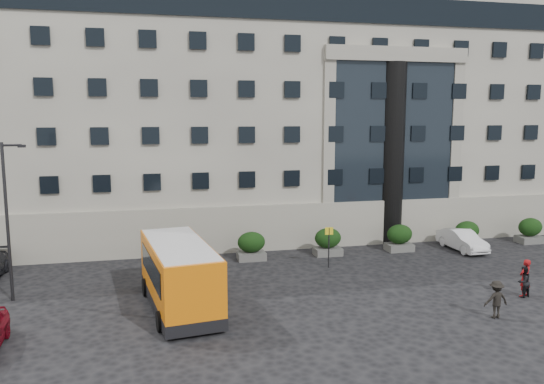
{
  "coord_description": "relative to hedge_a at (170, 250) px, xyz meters",
  "views": [
    {
      "loc": [
        -4.95,
        -25.02,
        9.31
      ],
      "look_at": [
        1.65,
        3.8,
        5.0
      ],
      "focal_mm": 35.0,
      "sensor_mm": 36.0,
      "label": 1
    }
  ],
  "objects": [
    {
      "name": "red_truck",
      "position": [
        -9.08,
        10.6,
        0.55
      ],
      "size": [
        2.69,
        5.44,
        2.89
      ],
      "rotation": [
        0.0,
        0.0,
        -0.04
      ],
      "color": "maroon",
      "rests_on": "ground"
    },
    {
      "name": "pedestrian_a",
      "position": [
        17.65,
        -10.04,
        0.06
      ],
      "size": [
        0.84,
        0.69,
        1.97
      ],
      "primitive_type": "imported",
      "rotation": [
        0.0,
        0.0,
        3.48
      ],
      "color": "maroon",
      "rests_on": "ground"
    },
    {
      "name": "pedestrian_c",
      "position": [
        14.38,
        -12.27,
        -0.05
      ],
      "size": [
        1.17,
        0.7,
        1.77
      ],
      "primitive_type": "imported",
      "rotation": [
        0.0,
        0.0,
        3.1
      ],
      "color": "black",
      "rests_on": "ground"
    },
    {
      "name": "bus_stop_sign",
      "position": [
        9.5,
        -2.8,
        0.8
      ],
      "size": [
        0.5,
        0.08,
        2.52
      ],
      "color": "#262628",
      "rests_on": "ground"
    },
    {
      "name": "white_taxi",
      "position": [
        19.93,
        -0.8,
        -0.22
      ],
      "size": [
        1.64,
        4.36,
        1.42
      ],
      "primitive_type": "imported",
      "rotation": [
        0.0,
        0.0,
        0.03
      ],
      "color": "silver",
      "rests_on": "ground"
    },
    {
      "name": "civic_building",
      "position": [
        10.0,
        14.2,
        8.07
      ],
      "size": [
        44.0,
        24.0,
        18.0
      ],
      "primitive_type": "cube",
      "color": "gray",
      "rests_on": "ground"
    },
    {
      "name": "hedge_b",
      "position": [
        5.2,
        0.0,
        0.0
      ],
      "size": [
        1.8,
        1.26,
        1.84
      ],
      "color": "#555552",
      "rests_on": "ground"
    },
    {
      "name": "hedge_d",
      "position": [
        15.6,
        0.0,
        0.0
      ],
      "size": [
        1.8,
        1.26,
        1.84
      ],
      "color": "#555552",
      "rests_on": "ground"
    },
    {
      "name": "entrance_column",
      "position": [
        16.0,
        2.5,
        5.57
      ],
      "size": [
        1.8,
        1.8,
        13.0
      ],
      "primitive_type": "cylinder",
      "color": "black",
      "rests_on": "ground"
    },
    {
      "name": "hedge_e",
      "position": [
        20.8,
        0.0,
        0.0
      ],
      "size": [
        1.8,
        1.26,
        1.84
      ],
      "color": "#555552",
      "rests_on": "ground"
    },
    {
      "name": "hedge_a",
      "position": [
        0.0,
        0.0,
        0.0
      ],
      "size": [
        1.8,
        1.26,
        1.84
      ],
      "color": "#555552",
      "rests_on": "ground"
    },
    {
      "name": "hedge_c",
      "position": [
        10.4,
        0.0,
        0.0
      ],
      "size": [
        1.8,
        1.26,
        1.84
      ],
      "color": "#555552",
      "rests_on": "ground"
    },
    {
      "name": "ground",
      "position": [
        4.0,
        -7.8,
        -0.93
      ],
      "size": [
        120.0,
        120.0,
        0.0
      ],
      "primitive_type": "plane",
      "color": "black",
      "rests_on": "ground"
    },
    {
      "name": "hedge_f",
      "position": [
        26.0,
        0.0,
        0.0
      ],
      "size": [
        1.8,
        1.26,
        1.84
      ],
      "color": "#555552",
      "rests_on": "ground"
    },
    {
      "name": "street_lamp",
      "position": [
        -7.94,
        -4.8,
        3.44
      ],
      "size": [
        1.16,
        0.18,
        8.0
      ],
      "color": "#262628",
      "rests_on": "ground"
    },
    {
      "name": "minibus",
      "position": [
        0.19,
        -7.78,
        0.85
      ],
      "size": [
        3.7,
        8.04,
        3.24
      ],
      "rotation": [
        0.0,
        0.0,
        0.13
      ],
      "color": "orange",
      "rests_on": "ground"
    },
    {
      "name": "pedestrian_b",
      "position": [
        17.54,
        -10.09,
        -0.12
      ],
      "size": [
        0.94,
        0.82,
        1.62
      ],
      "primitive_type": "imported",
      "rotation": [
        0.0,
        0.0,
        3.44
      ],
      "color": "black",
      "rests_on": "ground"
    }
  ]
}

